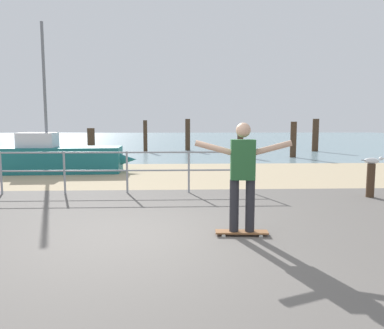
{
  "coord_description": "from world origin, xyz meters",
  "views": [
    {
      "loc": [
        0.38,
        -5.27,
        1.73
      ],
      "look_at": [
        0.68,
        2.0,
        0.9
      ],
      "focal_mm": 34.18,
      "sensor_mm": 36.0,
      "label": 1
    }
  ],
  "objects": [
    {
      "name": "ground_plane",
      "position": [
        0.0,
        -1.0,
        0.0
      ],
      "size": [
        24.0,
        10.0,
        0.04
      ],
      "primitive_type": "cube",
      "color": "#605B56",
      "rests_on": "ground"
    },
    {
      "name": "railing_fence",
      "position": [
        -3.1,
        3.6,
        0.69
      ],
      "size": [
        10.6,
        0.05,
        1.05
      ],
      "color": "gray",
      "rests_on": "ground"
    },
    {
      "name": "groyne_post_1",
      "position": [
        -1.51,
        16.71,
        0.95
      ],
      "size": [
        0.24,
        0.24,
        1.89
      ],
      "primitive_type": "cylinder",
      "color": "#422D1E",
      "rests_on": "ground"
    },
    {
      "name": "groyne_post_0",
      "position": [
        -4.07,
        13.9,
        0.73
      ],
      "size": [
        0.38,
        0.38,
        1.47
      ],
      "primitive_type": "cylinder",
      "color": "#422D1E",
      "rests_on": "ground"
    },
    {
      "name": "beach_strip",
      "position": [
        0.0,
        7.0,
        0.0
      ],
      "size": [
        24.0,
        6.0,
        0.04
      ],
      "primitive_type": "cube",
      "color": "tan",
      "rests_on": "ground"
    },
    {
      "name": "groyne_post_3",
      "position": [
        3.62,
        13.3,
        0.8
      ],
      "size": [
        0.31,
        0.31,
        1.59
      ],
      "primitive_type": "cylinder",
      "color": "#422D1E",
      "rests_on": "ground"
    },
    {
      "name": "seagull",
      "position": [
        4.87,
        2.88,
        0.87
      ],
      "size": [
        0.46,
        0.26,
        0.18
      ],
      "color": "white",
      "rests_on": "bollard_short"
    },
    {
      "name": "groyne_post_2",
      "position": [
        1.06,
        17.6,
        0.99
      ],
      "size": [
        0.31,
        0.31,
        1.98
      ],
      "primitive_type": "cylinder",
      "color": "#422D1E",
      "rests_on": "ground"
    },
    {
      "name": "skateboarder",
      "position": [
        1.37,
        0.12,
        1.02
      ],
      "size": [
        1.45,
        0.23,
        1.65
      ],
      "color": "#26262B",
      "rests_on": "skateboard"
    },
    {
      "name": "skateboard",
      "position": [
        1.37,
        0.12,
        0.07
      ],
      "size": [
        0.81,
        0.26,
        0.08
      ],
      "color": "brown",
      "rests_on": "ground"
    },
    {
      "name": "sea_surface",
      "position": [
        0.0,
        35.0,
        0.0
      ],
      "size": [
        72.0,
        50.0,
        0.04
      ],
      "primitive_type": "cube",
      "color": "#75939E",
      "rests_on": "ground"
    },
    {
      "name": "sailboat",
      "position": [
        -3.64,
        7.52,
        0.52
      ],
      "size": [
        4.99,
        1.58,
        5.08
      ],
      "color": "#19666B",
      "rests_on": "ground"
    },
    {
      "name": "groyne_post_5",
      "position": [
        8.75,
        16.51,
        0.99
      ],
      "size": [
        0.38,
        0.38,
        1.98
      ],
      "primitive_type": "cylinder",
      "color": "#422D1E",
      "rests_on": "ground"
    },
    {
      "name": "groyne_post_4",
      "position": [
        6.19,
        12.73,
        0.9
      ],
      "size": [
        0.3,
        0.3,
        1.8
      ],
      "primitive_type": "cylinder",
      "color": "#422D1E",
      "rests_on": "ground"
    },
    {
      "name": "bollard_short",
      "position": [
        4.85,
        2.88,
        0.4
      ],
      "size": [
        0.18,
        0.18,
        0.8
      ],
      "primitive_type": "cylinder",
      "color": "#422D1E",
      "rests_on": "ground"
    }
  ]
}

